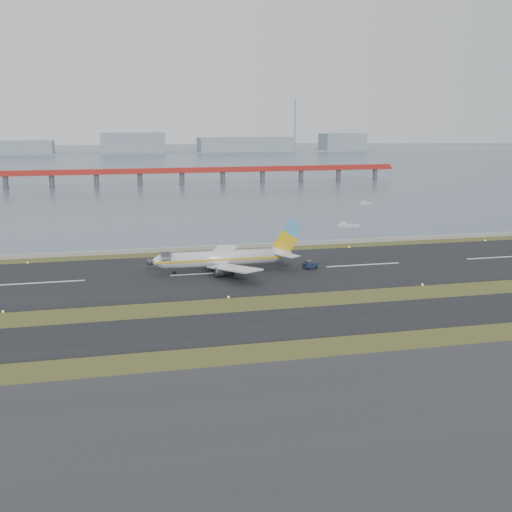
% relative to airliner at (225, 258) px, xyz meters
% --- Properties ---
extents(ground, '(1000.00, 1000.00, 0.00)m').
position_rel_airliner_xyz_m(ground, '(-3.71, -31.22, -3.46)').
color(ground, '#364518').
rests_on(ground, ground).
extents(apron_strip, '(1000.00, 50.00, 0.10)m').
position_rel_airliner_xyz_m(apron_strip, '(-3.71, -86.22, -3.41)').
color(apron_strip, '#2C2C2F').
rests_on(apron_strip, ground).
extents(taxiway_strip, '(1000.00, 18.00, 0.10)m').
position_rel_airliner_xyz_m(taxiway_strip, '(-3.71, -43.22, -3.41)').
color(taxiway_strip, black).
rests_on(taxiway_strip, ground).
extents(runway_strip, '(1000.00, 45.00, 0.10)m').
position_rel_airliner_xyz_m(runway_strip, '(-3.71, -1.22, -3.41)').
color(runway_strip, black).
rests_on(runway_strip, ground).
extents(seawall, '(1000.00, 2.50, 1.00)m').
position_rel_airliner_xyz_m(seawall, '(-3.71, 28.78, -2.96)').
color(seawall, '#979691').
rests_on(seawall, ground).
extents(bay_water, '(1400.00, 800.00, 1.30)m').
position_rel_airliner_xyz_m(bay_water, '(-3.71, 428.78, -3.46)').
color(bay_water, '#4A596A').
rests_on(bay_water, ground).
extents(red_pier, '(260.00, 5.00, 10.20)m').
position_rel_airliner_xyz_m(red_pier, '(16.29, 218.78, 3.82)').
color(red_pier, '#A3221C').
rests_on(red_pier, ground).
extents(far_shoreline, '(1400.00, 80.00, 60.50)m').
position_rel_airliner_xyz_m(far_shoreline, '(9.91, 588.78, 2.61)').
color(far_shoreline, gray).
rests_on(far_shoreline, ground).
extents(airliner, '(38.52, 32.89, 12.80)m').
position_rel_airliner_xyz_m(airliner, '(0.00, 0.00, 0.00)').
color(airliner, silver).
rests_on(airliner, ground).
extents(pushback_tug, '(3.78, 2.76, 2.17)m').
position_rel_airliner_xyz_m(pushback_tug, '(21.55, -2.03, -2.40)').
color(pushback_tug, '#141D37').
rests_on(pushback_tug, ground).
extents(workboat_near, '(7.94, 4.30, 1.84)m').
position_rel_airliner_xyz_m(workboat_near, '(54.41, 56.23, -2.88)').
color(workboat_near, '#B7B7BC').
rests_on(workboat_near, ground).
extents(workboat_far, '(6.47, 2.60, 1.53)m').
position_rel_airliner_xyz_m(workboat_far, '(84.58, 111.50, -2.97)').
color(workboat_far, '#B7B7BC').
rests_on(workboat_far, ground).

